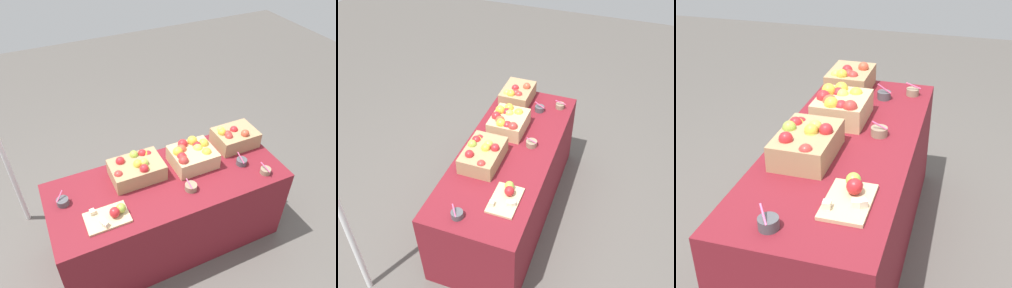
% 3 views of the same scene
% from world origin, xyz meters
% --- Properties ---
extents(ground_plane, '(10.00, 10.00, 0.00)m').
position_xyz_m(ground_plane, '(0.00, 0.00, 0.00)').
color(ground_plane, '#56514C').
extents(table, '(1.90, 0.76, 0.74)m').
position_xyz_m(table, '(0.00, 0.00, 0.37)').
color(table, maroon).
rests_on(table, ground_plane).
extents(apple_crate_left, '(0.36, 0.27, 0.19)m').
position_xyz_m(apple_crate_left, '(0.72, 0.17, 0.82)').
color(apple_crate_left, tan).
rests_on(apple_crate_left, table).
extents(apple_crate_middle, '(0.35, 0.30, 0.20)m').
position_xyz_m(apple_crate_middle, '(0.26, 0.10, 0.83)').
color(apple_crate_middle, tan).
rests_on(apple_crate_middle, table).
extents(apple_crate_right, '(0.41, 0.28, 0.18)m').
position_xyz_m(apple_crate_right, '(-0.20, 0.15, 0.82)').
color(apple_crate_right, tan).
rests_on(apple_crate_right, table).
extents(cutting_board_front, '(0.31, 0.21, 0.09)m').
position_xyz_m(cutting_board_front, '(-0.53, -0.17, 0.77)').
color(cutting_board_front, '#D1B284').
rests_on(cutting_board_front, table).
extents(sample_bowl_near, '(0.09, 0.09, 0.11)m').
position_xyz_m(sample_bowl_near, '(-0.81, 0.10, 0.77)').
color(sample_bowl_near, '#4C4C51').
rests_on(sample_bowl_near, table).
extents(sample_bowl_mid, '(0.09, 0.09, 0.10)m').
position_xyz_m(sample_bowl_mid, '(0.12, -0.16, 0.77)').
color(sample_bowl_mid, gray).
rests_on(sample_bowl_mid, table).
extents(sample_bowl_far, '(0.08, 0.10, 0.10)m').
position_xyz_m(sample_bowl_far, '(0.75, -0.26, 0.76)').
color(sample_bowl_far, gray).
rests_on(sample_bowl_far, table).
extents(sample_bowl_extra, '(0.09, 0.09, 0.11)m').
position_xyz_m(sample_bowl_extra, '(0.63, -0.09, 0.77)').
color(sample_bowl_extra, '#4C4C51').
rests_on(sample_bowl_extra, table).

